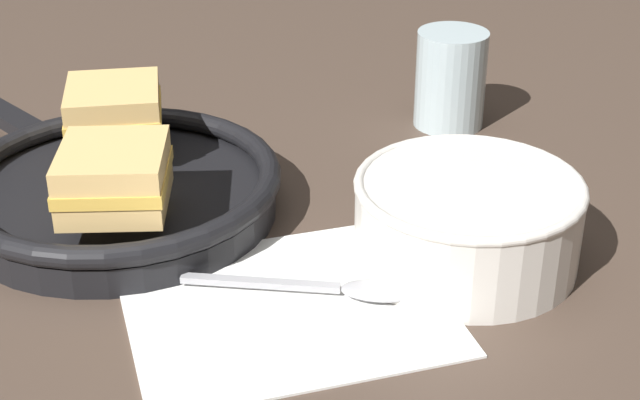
{
  "coord_description": "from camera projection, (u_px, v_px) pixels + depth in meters",
  "views": [
    {
      "loc": [
        -0.33,
        -0.56,
        0.39
      ],
      "look_at": [
        -0.01,
        0.02,
        0.04
      ],
      "focal_mm": 55.0,
      "sensor_mm": 36.0,
      "label": 1
    }
  ],
  "objects": [
    {
      "name": "drinking_glass",
      "position": [
        451.0,
        79.0,
        0.95
      ],
      "size": [
        0.07,
        0.07,
        0.09
      ],
      "color": "silver",
      "rests_on": "ground_plane"
    },
    {
      "name": "napkin",
      "position": [
        286.0,
        305.0,
        0.69
      ],
      "size": [
        0.25,
        0.23,
        0.0
      ],
      "color": "white",
      "rests_on": "ground_plane"
    },
    {
      "name": "spoon",
      "position": [
        346.0,
        288.0,
        0.7
      ],
      "size": [
        0.15,
        0.11,
        0.01
      ],
      "rotation": [
        0.0,
        0.0,
        -0.62
      ],
      "color": "#9E9EA3",
      "rests_on": "napkin"
    },
    {
      "name": "sandwich_near_right",
      "position": [
        114.0,
        177.0,
        0.72
      ],
      "size": [
        0.11,
        0.11,
        0.05
      ],
      "rotation": [
        0.0,
        0.0,
        5.82
      ],
      "color": "#DBB26B",
      "rests_on": "skillet"
    },
    {
      "name": "sandwich_near_left",
      "position": [
        114.0,
        112.0,
        0.83
      ],
      "size": [
        0.1,
        0.11,
        0.05
      ],
      "rotation": [
        0.0,
        0.0,
        2.79
      ],
      "color": "#DBB26B",
      "rests_on": "skillet"
    },
    {
      "name": "ground_plane",
      "position": [
        342.0,
        251.0,
        0.76
      ],
      "size": [
        4.0,
        4.0,
        0.0
      ],
      "primitive_type": "plane",
      "color": "#47382D"
    },
    {
      "name": "soup_bowl",
      "position": [
        467.0,
        217.0,
        0.72
      ],
      "size": [
        0.17,
        0.17,
        0.07
      ],
      "color": "silver",
      "rests_on": "ground_plane"
    },
    {
      "name": "skillet",
      "position": [
        118.0,
        189.0,
        0.8
      ],
      "size": [
        0.27,
        0.37,
        0.04
      ],
      "color": "black",
      "rests_on": "ground_plane"
    }
  ]
}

